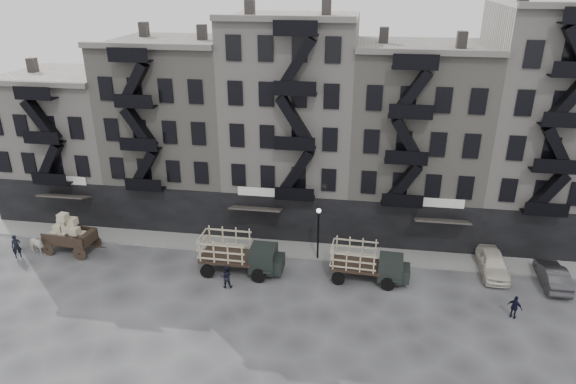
# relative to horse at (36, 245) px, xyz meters

# --- Properties ---
(ground) EXTENTS (140.00, 140.00, 0.00)m
(ground) POSITION_rel_horse_xyz_m (18.50, -0.09, -0.81)
(ground) COLOR #38383A
(ground) RESTS_ON ground
(sidewalk) EXTENTS (55.00, 2.50, 0.15)m
(sidewalk) POSITION_rel_horse_xyz_m (18.50, 3.66, -0.73)
(sidewalk) COLOR slate
(sidewalk) RESTS_ON ground
(building_west) EXTENTS (10.00, 11.35, 13.20)m
(building_west) POSITION_rel_horse_xyz_m (-1.50, 9.74, 5.20)
(building_west) COLOR #A29C95
(building_west) RESTS_ON ground
(building_midwest) EXTENTS (10.00, 11.35, 16.20)m
(building_midwest) POSITION_rel_horse_xyz_m (8.50, 9.74, 6.70)
(building_midwest) COLOR gray
(building_midwest) RESTS_ON ground
(building_center) EXTENTS (10.00, 11.35, 18.20)m
(building_center) POSITION_rel_horse_xyz_m (18.50, 9.74, 7.70)
(building_center) COLOR #A29C95
(building_center) RESTS_ON ground
(building_mideast) EXTENTS (10.00, 11.35, 16.20)m
(building_mideast) POSITION_rel_horse_xyz_m (28.50, 9.74, 6.70)
(building_mideast) COLOR gray
(building_mideast) RESTS_ON ground
(building_east) EXTENTS (10.00, 11.35, 19.20)m
(building_east) POSITION_rel_horse_xyz_m (38.50, 9.74, 8.20)
(building_east) COLOR #A29C95
(building_east) RESTS_ON ground
(lamp_post) EXTENTS (0.36, 0.36, 4.28)m
(lamp_post) POSITION_rel_horse_xyz_m (21.50, 2.51, 1.98)
(lamp_post) COLOR black
(lamp_post) RESTS_ON ground
(horse) EXTENTS (2.08, 1.42, 1.61)m
(horse) POSITION_rel_horse_xyz_m (0.00, 0.00, 0.00)
(horse) COLOR silver
(horse) RESTS_ON ground
(wagon) EXTENTS (4.13, 2.53, 3.32)m
(wagon) POSITION_rel_horse_xyz_m (2.32, 0.85, 1.09)
(wagon) COLOR black
(wagon) RESTS_ON ground
(stake_truck_west) EXTENTS (6.01, 2.58, 2.99)m
(stake_truck_west) POSITION_rel_horse_xyz_m (16.07, -0.06, 0.90)
(stake_truck_west) COLOR black
(stake_truck_west) RESTS_ON ground
(stake_truck_east) EXTENTS (5.56, 2.55, 2.73)m
(stake_truck_east) POSITION_rel_horse_xyz_m (25.21, 0.27, 0.75)
(stake_truck_east) COLOR black
(stake_truck_east) RESTS_ON ground
(car_east) EXTENTS (1.88, 4.63, 1.58)m
(car_east) POSITION_rel_horse_xyz_m (34.18, 2.51, -0.02)
(car_east) COLOR beige
(car_east) RESTS_ON ground
(car_far) EXTENTS (1.64, 4.40, 1.44)m
(car_far) POSITION_rel_horse_xyz_m (38.00, 1.59, -0.09)
(car_far) COLOR #2A2A2D
(car_far) RESTS_ON ground
(pedestrian_west) EXTENTS (0.81, 0.77, 1.86)m
(pedestrian_west) POSITION_rel_horse_xyz_m (-1.19, -0.59, 0.12)
(pedestrian_west) COLOR black
(pedestrian_west) RESTS_ON ground
(pedestrian_mid) EXTENTS (0.93, 0.79, 1.68)m
(pedestrian_mid) POSITION_rel_horse_xyz_m (15.62, -2.11, 0.04)
(pedestrian_mid) COLOR black
(pedestrian_mid) RESTS_ON ground
(policeman) EXTENTS (0.99, 0.85, 1.59)m
(policeman) POSITION_rel_horse_xyz_m (34.43, -2.74, -0.01)
(policeman) COLOR black
(policeman) RESTS_ON ground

